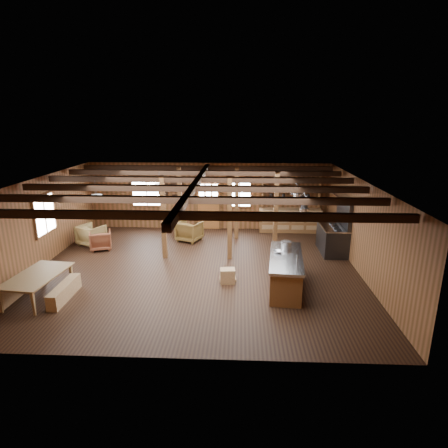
{
  "coord_description": "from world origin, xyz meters",
  "views": [
    {
      "loc": [
        1.34,
        -10.86,
        4.65
      ],
      "look_at": [
        0.81,
        1.0,
        1.21
      ],
      "focal_mm": 30.0,
      "sensor_mm": 36.0,
      "label": 1
    }
  ],
  "objects": [
    {
      "name": "notice_boards",
      "position": [
        -1.5,
        4.46,
        1.64
      ],
      "size": [
        1.08,
        0.03,
        0.9
      ],
      "color": "silver",
      "rests_on": "wall_back"
    },
    {
      "name": "back_counter",
      "position": [
        3.4,
        4.2,
        0.6
      ],
      "size": [
        2.55,
        0.6,
        2.45
      ],
      "color": "brown",
      "rests_on": "floor"
    },
    {
      "name": "room",
      "position": [
        0.0,
        0.0,
        1.4
      ],
      "size": [
        10.04,
        9.04,
        2.84
      ],
      "color": "black",
      "rests_on": "ground"
    },
    {
      "name": "window_back_right",
      "position": [
        1.3,
        4.46,
        1.6
      ],
      "size": [
        1.02,
        0.06,
        1.32
      ],
      "color": "white",
      "rests_on": "wall_back"
    },
    {
      "name": "armchair_b",
      "position": [
        -0.6,
        2.81,
        0.39
      ],
      "size": [
        1.1,
        1.11,
        0.77
      ],
      "primitive_type": "imported",
      "rotation": [
        0.0,
        0.0,
        2.73
      ],
      "color": "brown",
      "rests_on": "floor"
    },
    {
      "name": "step_stool",
      "position": [
        1.0,
        -0.93,
        0.21
      ],
      "size": [
        0.5,
        0.38,
        0.42
      ],
      "primitive_type": "cube",
      "rotation": [
        0.0,
        0.0,
        0.09
      ],
      "color": "brown",
      "rests_on": "floor"
    },
    {
      "name": "bench_aisle",
      "position": [
        -3.26,
        -2.11,
        0.2
      ],
      "size": [
        0.28,
        1.48,
        0.41
      ],
      "primitive_type": "cube",
      "color": "brown",
      "rests_on": "floor"
    },
    {
      "name": "kitchen_island",
      "position": [
        2.62,
        -1.16,
        0.48
      ],
      "size": [
        1.13,
        2.58,
        1.2
      ],
      "rotation": [
        0.0,
        0.0,
        -0.1
      ],
      "color": "brown",
      "rests_on": "floor"
    },
    {
      "name": "commercial_range",
      "position": [
        4.65,
        1.77,
        0.66
      ],
      "size": [
        0.86,
        1.67,
        2.06
      ],
      "color": "#2E2E30",
      "rests_on": "floor"
    },
    {
      "name": "counter_pot",
      "position": [
        2.71,
        -0.46,
        1.03
      ],
      "size": [
        0.31,
        0.31,
        0.18
      ],
      "primitive_type": "cylinder",
      "color": "#B3B6BA",
      "rests_on": "kitchen_island"
    },
    {
      "name": "pendant_lamps",
      "position": [
        -2.25,
        1.0,
        2.25
      ],
      "size": [
        1.86,
        2.36,
        0.66
      ],
      "color": "#2E2E30",
      "rests_on": "ceiling"
    },
    {
      "name": "window_back_left",
      "position": [
        -2.6,
        4.46,
        1.6
      ],
      "size": [
        1.32,
        0.06,
        1.32
      ],
      "color": "white",
      "rests_on": "wall_back"
    },
    {
      "name": "armchair_c",
      "position": [
        -4.2,
        2.18,
        0.38
      ],
      "size": [
        1.11,
        1.12,
        0.77
      ],
      "primitive_type": "imported",
      "rotation": [
        0.0,
        0.0,
        2.67
      ],
      "color": "olive",
      "rests_on": "floor"
    },
    {
      "name": "armchair_a",
      "position": [
        -3.68,
        1.69,
        0.34
      ],
      "size": [
        0.93,
        0.94,
        0.68
      ],
      "primitive_type": "imported",
      "rotation": [
        0.0,
        0.0,
        3.48
      ],
      "color": "brown",
      "rests_on": "floor"
    },
    {
      "name": "bowl",
      "position": [
        2.41,
        -0.91,
        0.97
      ],
      "size": [
        0.27,
        0.27,
        0.06
      ],
      "primitive_type": "imported",
      "rotation": [
        0.0,
        0.0,
        0.1
      ],
      "color": "silver",
      "rests_on": "kitchen_island"
    },
    {
      "name": "dining_table",
      "position": [
        -3.9,
        -2.11,
        0.33
      ],
      "size": [
        1.25,
        2.0,
        0.67
      ],
      "primitive_type": "imported",
      "rotation": [
        0.0,
        0.0,
        1.47
      ],
      "color": "olive",
      "rests_on": "floor"
    },
    {
      "name": "window_left",
      "position": [
        -4.96,
        0.5,
        1.6
      ],
      "size": [
        0.14,
        1.24,
        1.32
      ],
      "color": "white",
      "rests_on": "wall_back"
    },
    {
      "name": "bench_wall",
      "position": [
        -4.65,
        -2.11,
        0.22
      ],
      "size": [
        0.3,
        1.59,
        0.44
      ],
      "primitive_type": "cube",
      "color": "brown",
      "rests_on": "floor"
    },
    {
      "name": "ceiling_joists",
      "position": [
        0.0,
        0.18,
        2.68
      ],
      "size": [
        9.8,
        8.82,
        0.18
      ],
      "color": "black",
      "rests_on": "ceiling"
    },
    {
      "name": "back_door",
      "position": [
        0.0,
        4.45,
        0.88
      ],
      "size": [
        1.02,
        0.08,
        2.15
      ],
      "color": "brown",
      "rests_on": "floor"
    },
    {
      "name": "timber_posts",
      "position": [
        0.52,
        2.08,
        1.4
      ],
      "size": [
        3.95,
        2.35,
        2.8
      ],
      "color": "#402812",
      "rests_on": "floor"
    },
    {
      "name": "pot_rack",
      "position": [
        3.12,
        0.41,
        2.28
      ],
      "size": [
        0.33,
        3.0,
        0.45
      ],
      "color": "#2E2E30",
      "rests_on": "ceiling"
    }
  ]
}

